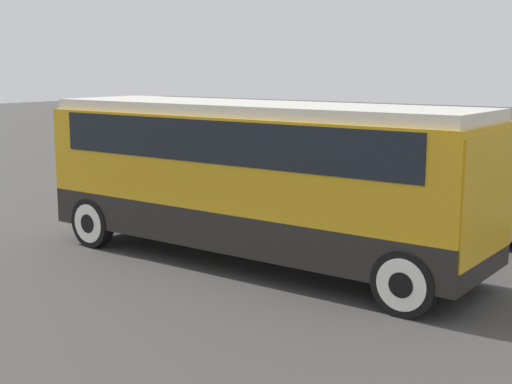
{
  "coord_description": "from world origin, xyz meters",
  "views": [
    {
      "loc": [
        8.43,
        -11.31,
        3.95
      ],
      "look_at": [
        0.0,
        0.0,
        1.46
      ],
      "focal_mm": 50.0,
      "sensor_mm": 36.0,
      "label": 1
    }
  ],
  "objects": [
    {
      "name": "tour_bus",
      "position": [
        0.1,
        0.0,
        1.95
      ],
      "size": [
        9.42,
        2.62,
        3.24
      ],
      "color": "black",
      "rests_on": "ground_plane"
    },
    {
      "name": "parked_car_mid",
      "position": [
        -3.54,
        8.39,
        0.72
      ],
      "size": [
        4.54,
        1.82,
        1.41
      ],
      "color": "#2D5638",
      "rests_on": "ground_plane"
    },
    {
      "name": "ground_plane",
      "position": [
        0.0,
        0.0,
        0.0
      ],
      "size": [
        120.0,
        120.0,
        0.0
      ],
      "primitive_type": "plane",
      "color": "#423F3D"
    }
  ]
}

